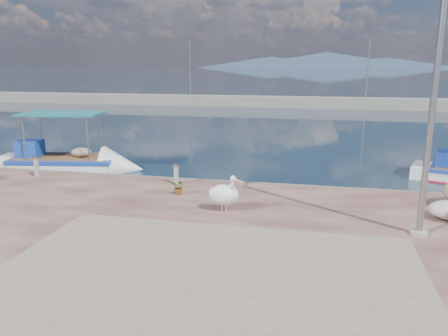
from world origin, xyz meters
TOP-DOWN VIEW (x-y plane):
  - ground at (0.00, 0.00)m, footprint 1400.00×1400.00m
  - quay_patch at (1.00, -3.00)m, footprint 9.00×7.00m
  - breakwater at (-0.00, 40.00)m, footprint 120.00×2.20m
  - mountains at (4.39, 650.00)m, footprint 370.00×280.00m
  - boat_left at (-8.28, 7.13)m, footprint 6.72×3.18m
  - pelican at (0.50, 1.61)m, footprint 1.20×0.85m
  - lamp_post at (5.78, 0.95)m, footprint 0.44×0.96m
  - bollard_near at (-1.88, 4.25)m, footprint 0.24×0.24m
  - bollard_far at (-7.59, 4.17)m, footprint 0.26×0.26m
  - potted_plant at (-1.38, 3.02)m, footprint 0.56×0.52m

SIDE VIEW (x-z plane):
  - ground at x=0.00m, z-range 0.00..0.00m
  - boat_left at x=-8.28m, z-range -1.31..1.79m
  - quay_patch at x=1.00m, z-range 0.50..0.51m
  - breakwater at x=0.00m, z-range -3.15..4.35m
  - potted_plant at x=-1.38m, z-range 0.50..1.01m
  - bollard_near at x=-1.88m, z-range 0.53..1.28m
  - bollard_far at x=-7.59m, z-range 0.53..1.31m
  - pelican at x=0.50m, z-range 0.47..1.62m
  - lamp_post at x=5.78m, z-range 0.30..7.30m
  - mountains at x=4.39m, z-range -1.49..20.51m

